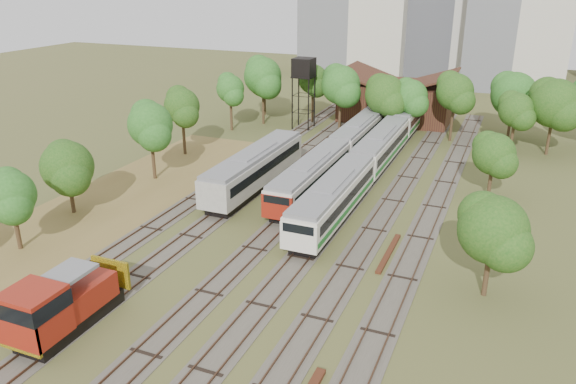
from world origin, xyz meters
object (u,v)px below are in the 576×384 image
at_px(railcar_green_set, 381,147).
at_px(water_tower, 304,69).
at_px(shunter_locomotive, 57,307).
at_px(railcar_red_set, 338,153).

xyz_separation_m(railcar_green_set, water_tower, (-14.21, 11.69, 6.35)).
bearing_deg(water_tower, shunter_locomotive, -85.37).
height_order(railcar_red_set, water_tower, water_tower).
relative_size(railcar_red_set, railcar_green_set, 0.66).
xyz_separation_m(railcar_green_set, shunter_locomotive, (-10.00, -40.35, -0.03)).
bearing_deg(railcar_red_set, railcar_green_set, 43.40).
relative_size(railcar_green_set, water_tower, 5.25).
bearing_deg(shunter_locomotive, water_tower, 94.63).
height_order(railcar_green_set, water_tower, water_tower).
bearing_deg(shunter_locomotive, railcar_red_set, 80.68).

